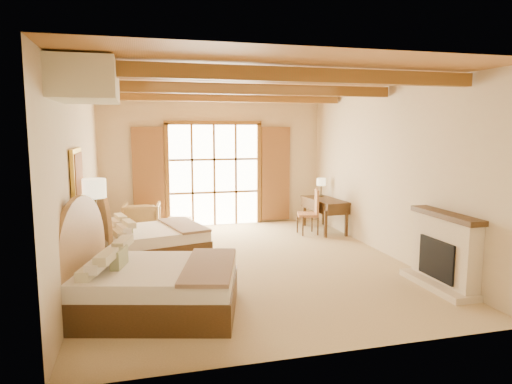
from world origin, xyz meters
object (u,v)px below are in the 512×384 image
object	(u,v)px
nightstand	(97,271)
desk	(325,214)
bed_far	(144,240)
armchair	(142,219)
bed_near	(145,283)

from	to	relation	value
nightstand	desk	size ratio (longest dim) A/B	0.38
nightstand	desk	xyz separation A→B (m)	(4.91, 2.83, 0.13)
bed_far	desk	xyz separation A→B (m)	(4.19, 1.38, 0.04)
bed_far	armchair	xyz separation A→B (m)	(-0.01, 2.03, -0.00)
nightstand	armchair	distance (m)	3.56
bed_near	bed_far	xyz separation A→B (m)	(0.03, 2.59, -0.04)
desk	bed_far	bearing A→B (deg)	-166.58
nightstand	armchair	size ratio (longest dim) A/B	0.69
armchair	nightstand	bearing A→B (deg)	84.75
bed_near	bed_far	distance (m)	2.59
armchair	desk	bearing A→B (deg)	177.34
nightstand	armchair	xyz separation A→B (m)	(0.71, 3.49, 0.09)
armchair	desk	distance (m)	4.25
bed_far	nightstand	world-z (taller)	bed_far
armchair	bed_far	bearing A→B (deg)	96.41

